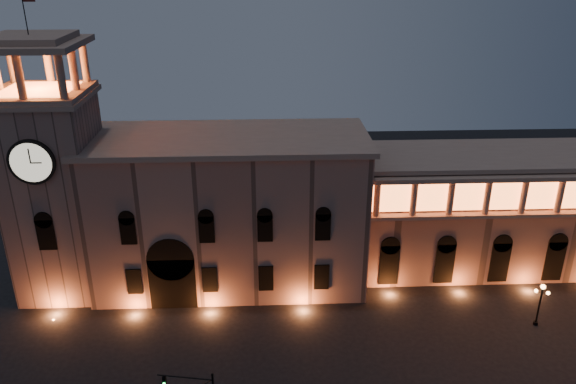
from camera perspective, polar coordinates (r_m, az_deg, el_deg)
name	(u,v)px	position (r m, az deg, el deg)	size (l,w,h in m)	color
government_building	(229,211)	(63.82, -6.04, -1.92)	(30.80, 12.80, 17.60)	#916B5F
clock_tower	(55,187)	(65.34, -22.57, 0.52)	(9.80, 9.80, 32.40)	#916B5F
colonnade_wing	(515,209)	(72.56, 22.06, -1.64)	(40.60, 11.50, 14.50)	#8C6559
street_lamp_near	(540,301)	(63.83, 24.24, -10.07)	(1.57, 0.81, 4.86)	black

